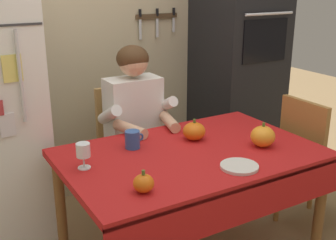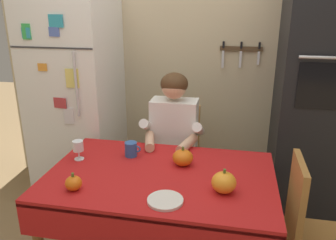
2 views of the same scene
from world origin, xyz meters
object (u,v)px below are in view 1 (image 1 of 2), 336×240
Objects in this scene: wall_oven at (238,55)px; serving_tray at (239,166)px; pumpkin_large at (263,136)px; coffee_mug at (133,139)px; seated_person at (138,123)px; chair_right_side at (310,160)px; pumpkin_medium at (144,183)px; dining_table at (193,167)px; chair_behind_person at (127,146)px; wine_glass at (83,151)px; pumpkin_small at (194,131)px.

wall_oven is 1.57m from serving_tray.
serving_tray is (-0.30, -0.16, -0.05)m from pumpkin_large.
coffee_mug is at bearing 124.01° from serving_tray.
coffee_mug is at bearing -120.62° from seated_person.
chair_right_side is at bearing 8.22° from pumpkin_large.
pumpkin_large is 1.34× the size of pumpkin_medium.
dining_table is at bearing -138.69° from wall_oven.
seated_person is at bearing -90.00° from chair_behind_person.
chair_right_side is (0.93, -0.84, 0.00)m from chair_behind_person.
seated_person is 0.89m from serving_tray.
dining_table is at bearing 108.61° from serving_tray.
wall_oven is at bearing 26.41° from wine_glass.
wall_oven reaches higher than dining_table.
wine_glass is (-1.63, -0.81, -0.22)m from wall_oven.
seated_person reaches higher than pumpkin_medium.
pumpkin_small is (-0.78, 0.21, 0.28)m from chair_right_side.
chair_behind_person is 0.75× the size of seated_person.
dining_table is 7.20× the size of serving_tray.
pumpkin_large is at bearing 28.42° from serving_tray.
chair_behind_person is at bearing 68.92° from pumpkin_medium.
chair_right_side is (0.93, -0.65, -0.23)m from seated_person.
pumpkin_large reaches higher than serving_tray.
wall_oven is 1.12m from chair_right_side.
coffee_mug is at bearing -152.06° from wall_oven.
pumpkin_medium reaches higher than serving_tray.
wall_oven is at bearing 41.31° from dining_table.
pumpkin_small is 0.69× the size of serving_tray.
pumpkin_large reaches higher than coffee_mug.
seated_person is 11.14× the size of coffee_mug.
wall_oven reaches higher than seated_person.
pumpkin_large is (0.39, -0.12, 0.14)m from dining_table.
coffee_mug is 0.62m from serving_tray.
chair_behind_person is (-0.03, 0.79, -0.14)m from dining_table.
chair_behind_person is 1.16m from pumpkin_medium.
chair_right_side is (0.90, -0.04, -0.14)m from dining_table.
coffee_mug is 0.79× the size of pumpkin_large.
wall_oven is at bearing 51.53° from serving_tray.
wall_oven is at bearing 39.05° from pumpkin_small.
chair_behind_person reaches higher than wine_glass.
chair_right_side is 6.55× the size of pumpkin_large.
dining_table is at bearing -125.27° from pumpkin_small.
coffee_mug is (-0.22, -0.37, 0.05)m from seated_person.
pumpkin_small is (0.56, 0.43, 0.01)m from pumpkin_medium.
wine_glass is (-0.33, -0.12, 0.04)m from coffee_mug.
pumpkin_large is 0.73× the size of serving_tray.
wall_oven is 1.69× the size of seated_person.
pumpkin_medium is at bearing -149.17° from dining_table.
chair_right_side is at bearing -2.85° from dining_table.
chair_behind_person is 0.70m from pumpkin_small.
wine_glass is 0.70m from pumpkin_small.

